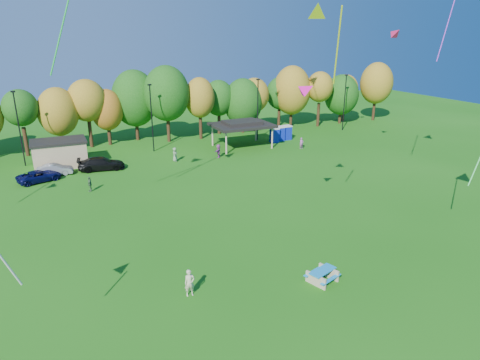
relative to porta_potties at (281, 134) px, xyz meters
name	(u,v)px	position (x,y,z in m)	size (l,w,h in m)	color
ground	(297,327)	(-20.83, -37.88, -1.10)	(160.00, 160.00, 0.00)	#19600F
tree_line	(120,104)	(-21.86, 7.63, 4.82)	(93.57, 10.55, 11.15)	black
lamp_posts	(152,116)	(-18.83, 2.12, 3.80)	(64.50, 0.25, 9.09)	black
utility_building	(60,153)	(-30.83, 0.12, 0.54)	(6.30, 4.30, 3.25)	tan
pavilion	(242,125)	(-6.83, -0.88, 2.13)	(8.20, 6.20, 3.77)	tan
porta_potties	(281,134)	(0.00, 0.00, 0.00)	(3.75, 1.89, 2.18)	#0D21B3
picnic_table	(322,275)	(-16.90, -34.67, -0.61)	(2.34, 2.13, 0.84)	tan
kite_flyer	(190,283)	(-25.28, -32.50, -0.21)	(0.64, 0.42, 1.77)	beige
car_b	(55,169)	(-31.66, -3.31, -0.45)	(1.36, 3.91, 1.29)	gray
car_c	(39,176)	(-33.33, -5.07, -0.47)	(2.10, 4.55, 1.26)	#0B0D46
car_d	(101,164)	(-26.56, -3.59, -0.33)	(2.16, 5.32, 1.54)	black
far_person_1	(90,184)	(-28.66, -10.62, -0.30)	(0.93, 0.39, 1.59)	#496F44
far_person_2	(218,151)	(-11.93, -4.51, -0.21)	(1.65, 0.52, 1.77)	#A94697
far_person_3	(175,155)	(-17.62, -3.89, -0.19)	(0.89, 0.58, 1.82)	#719062
far_person_4	(301,143)	(0.31, -5.30, -0.31)	(0.57, 0.38, 1.57)	#AC519C
kite_2	(396,33)	(4.29, -16.88, 14.36)	(1.31, 1.63, 1.52)	#BD1645
kite_8	(307,89)	(-15.00, -28.97, 10.63)	(1.61, 1.44, 1.36)	#E00C8C
kite_12	(318,10)	(-15.60, -30.59, 15.74)	(2.26, 3.12, 5.47)	#BECF15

